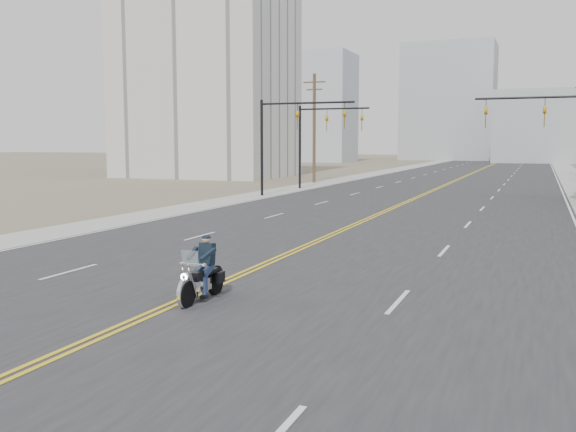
{
  "coord_description": "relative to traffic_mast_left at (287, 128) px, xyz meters",
  "views": [
    {
      "loc": [
        8.11,
        -11.27,
        3.89
      ],
      "look_at": [
        0.76,
        7.4,
        1.6
      ],
      "focal_mm": 40.0,
      "sensor_mm": 36.0,
      "label": 1
    }
  ],
  "objects": [
    {
      "name": "sidewalk_left",
      "position": [
        -2.52,
        38.0,
        -4.93
      ],
      "size": [
        3.0,
        200.0,
        0.01
      ],
      "primitive_type": "cube",
      "color": "#A5A5A0",
      "rests_on": "ground"
    },
    {
      "name": "haze_bldg_f",
      "position": [
        -41.02,
        98.0,
        3.06
      ],
      "size": [
        12.0,
        12.0,
        16.0
      ],
      "primitive_type": "cube",
      "color": "#ADB2B7",
      "rests_on": "ground"
    },
    {
      "name": "road",
      "position": [
        8.98,
        38.0,
        -4.93
      ],
      "size": [
        20.0,
        200.0,
        0.01
      ],
      "primitive_type": "cube",
      "color": "#303033",
      "rests_on": "ground"
    },
    {
      "name": "haze_bldg_a",
      "position": [
        -26.02,
        83.0,
        6.06
      ],
      "size": [
        14.0,
        12.0,
        22.0
      ],
      "primitive_type": "cube",
      "color": "#B7BCC6",
      "rests_on": "ground"
    },
    {
      "name": "traffic_mast_right",
      "position": [
        17.95,
        0.0,
        0.0
      ],
      "size": [
        7.1,
        0.26,
        7.0
      ],
      "color": "black",
      "rests_on": "ground"
    },
    {
      "name": "apartment_block",
      "position": [
        -19.02,
        23.0,
        10.06
      ],
      "size": [
        18.0,
        14.0,
        30.0
      ],
      "primitive_type": "cube",
      "color": "silver",
      "rests_on": "ground"
    },
    {
      "name": "utility_pole_left",
      "position": [
        -3.52,
        16.0,
        0.54
      ],
      "size": [
        2.2,
        0.3,
        10.5
      ],
      "color": "brown",
      "rests_on": "ground"
    },
    {
      "name": "motorcyclist",
      "position": [
        9.41,
        -29.6,
        -4.13
      ],
      "size": [
        0.91,
        2.08,
        1.62
      ],
      "primitive_type": null,
      "rotation": [
        0.0,
        0.0,
        3.15
      ],
      "color": "black",
      "rests_on": "ground"
    },
    {
      "name": "sidewalk_right",
      "position": [
        20.48,
        38.0,
        -4.93
      ],
      "size": [
        3.0,
        200.0,
        0.01
      ],
      "primitive_type": "cube",
      "color": "#A5A5A0",
      "rests_on": "ground"
    },
    {
      "name": "haze_bldg_d",
      "position": [
        -3.02,
        108.0,
        8.06
      ],
      "size": [
        20.0,
        15.0,
        26.0
      ],
      "primitive_type": "cube",
      "color": "#ADB2B7",
      "rests_on": "ground"
    },
    {
      "name": "ground_plane",
      "position": [
        8.98,
        -32.0,
        -4.94
      ],
      "size": [
        400.0,
        400.0,
        0.0
      ],
      "primitive_type": "plane",
      "color": "#776D56",
      "rests_on": "ground"
    },
    {
      "name": "traffic_mast_left",
      "position": [
        0.0,
        0.0,
        0.0
      ],
      "size": [
        7.1,
        0.26,
        7.0
      ],
      "color": "black",
      "rests_on": "ground"
    },
    {
      "name": "haze_bldg_b",
      "position": [
        16.98,
        93.0,
        2.06
      ],
      "size": [
        18.0,
        14.0,
        14.0
      ],
      "primitive_type": "cube",
      "color": "#ADB2B7",
      "rests_on": "ground"
    },
    {
      "name": "traffic_mast_far",
      "position": [
        -0.33,
        8.0,
        -0.06
      ],
      "size": [
        6.1,
        0.26,
        7.0
      ],
      "color": "black",
      "rests_on": "ground"
    }
  ]
}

